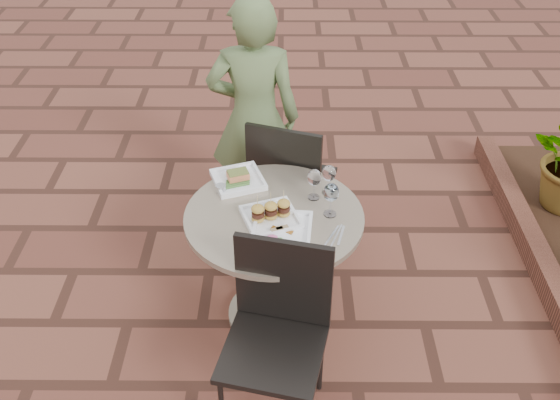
{
  "coord_description": "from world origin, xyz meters",
  "views": [
    {
      "loc": [
        0.04,
        -2.37,
        2.65
      ],
      "look_at": [
        0.02,
        0.07,
        0.82
      ],
      "focal_mm": 40.0,
      "sensor_mm": 36.0,
      "label": 1
    }
  ],
  "objects_px": {
    "cafe_table": "(274,251)",
    "plate_salmon": "(238,179)",
    "chair_far": "(289,177)",
    "plate_sliders": "(271,214)",
    "diner": "(254,119)",
    "plate_tuna": "(282,230)",
    "chair_near": "(278,321)"
  },
  "relations": [
    {
      "from": "chair_near",
      "to": "plate_salmon",
      "type": "height_order",
      "value": "chair_near"
    },
    {
      "from": "cafe_table",
      "to": "chair_far",
      "type": "bearing_deg",
      "value": 82.47
    },
    {
      "from": "cafe_table",
      "to": "diner",
      "type": "relative_size",
      "value": 0.58
    },
    {
      "from": "chair_far",
      "to": "plate_tuna",
      "type": "bearing_deg",
      "value": 105.39
    },
    {
      "from": "chair_far",
      "to": "plate_tuna",
      "type": "xyz_separation_m",
      "value": [
        -0.04,
        -0.73,
        0.2
      ]
    },
    {
      "from": "chair_far",
      "to": "chair_near",
      "type": "xyz_separation_m",
      "value": [
        -0.05,
        -1.13,
        0.0
      ]
    },
    {
      "from": "chair_far",
      "to": "diner",
      "type": "relative_size",
      "value": 0.6
    },
    {
      "from": "cafe_table",
      "to": "diner",
      "type": "distance_m",
      "value": 0.94
    },
    {
      "from": "plate_salmon",
      "to": "plate_tuna",
      "type": "height_order",
      "value": "plate_salmon"
    },
    {
      "from": "chair_far",
      "to": "cafe_table",
      "type": "bearing_deg",
      "value": 100.83
    },
    {
      "from": "chair_near",
      "to": "plate_salmon",
      "type": "distance_m",
      "value": 0.87
    },
    {
      "from": "chair_far",
      "to": "plate_sliders",
      "type": "height_order",
      "value": "chair_far"
    },
    {
      "from": "chair_near",
      "to": "plate_tuna",
      "type": "bearing_deg",
      "value": 100.84
    },
    {
      "from": "chair_far",
      "to": "plate_sliders",
      "type": "xyz_separation_m",
      "value": [
        -0.09,
        -0.64,
        0.22
      ]
    },
    {
      "from": "plate_sliders",
      "to": "plate_tuna",
      "type": "height_order",
      "value": "plate_sliders"
    },
    {
      "from": "plate_salmon",
      "to": "plate_tuna",
      "type": "distance_m",
      "value": 0.48
    },
    {
      "from": "cafe_table",
      "to": "chair_near",
      "type": "bearing_deg",
      "value": -87.32
    },
    {
      "from": "cafe_table",
      "to": "plate_salmon",
      "type": "relative_size",
      "value": 2.78
    },
    {
      "from": "diner",
      "to": "chair_far",
      "type": "bearing_deg",
      "value": 126.1
    },
    {
      "from": "cafe_table",
      "to": "chair_near",
      "type": "distance_m",
      "value": 0.54
    },
    {
      "from": "plate_tuna",
      "to": "plate_salmon",
      "type": "bearing_deg",
      "value": 119.4
    },
    {
      "from": "plate_salmon",
      "to": "plate_sliders",
      "type": "relative_size",
      "value": 0.99
    },
    {
      "from": "cafe_table",
      "to": "chair_near",
      "type": "height_order",
      "value": "chair_near"
    },
    {
      "from": "cafe_table",
      "to": "diner",
      "type": "bearing_deg",
      "value": 98.59
    },
    {
      "from": "plate_tuna",
      "to": "chair_near",
      "type": "bearing_deg",
      "value": -92.14
    },
    {
      "from": "plate_sliders",
      "to": "plate_tuna",
      "type": "relative_size",
      "value": 1.07
    },
    {
      "from": "plate_sliders",
      "to": "chair_far",
      "type": "bearing_deg",
      "value": 81.75
    },
    {
      "from": "diner",
      "to": "plate_salmon",
      "type": "height_order",
      "value": "diner"
    },
    {
      "from": "chair_far",
      "to": "plate_salmon",
      "type": "xyz_separation_m",
      "value": [
        -0.27,
        -0.31,
        0.2
      ]
    },
    {
      "from": "chair_far",
      "to": "diner",
      "type": "distance_m",
      "value": 0.43
    },
    {
      "from": "cafe_table",
      "to": "chair_far",
      "type": "xyz_separation_m",
      "value": [
        0.08,
        0.59,
        0.07
      ]
    },
    {
      "from": "plate_salmon",
      "to": "plate_tuna",
      "type": "relative_size",
      "value": 1.06
    }
  ]
}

